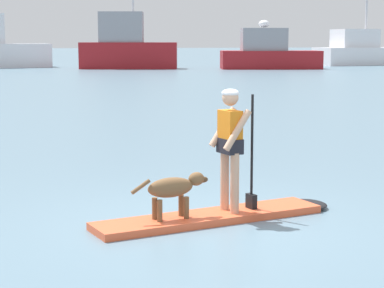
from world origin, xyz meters
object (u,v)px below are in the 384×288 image
at_px(moored_boat_port, 127,47).
at_px(moored_boat_outer, 269,54).
at_px(paddleboard, 224,215).
at_px(dog, 174,188).
at_px(moored_boat_far_port, 359,51).
at_px(person_paddler, 231,141).

bearing_deg(moored_boat_port, moored_boat_outer, -14.31).
relative_size(paddleboard, dog, 3.28).
height_order(moored_boat_outer, moored_boat_far_port, moored_boat_far_port).
bearing_deg(moored_boat_port, person_paddler, -96.63).
distance_m(paddleboard, moored_boat_far_port, 61.29).
bearing_deg(paddleboard, moored_boat_port, 83.26).
height_order(moored_boat_port, moored_boat_outer, moored_boat_port).
height_order(dog, moored_boat_far_port, moored_boat_far_port).
distance_m(dog, moored_boat_port, 51.19).
height_order(paddleboard, moored_boat_port, moored_boat_port).
height_order(paddleboard, moored_boat_far_port, moored_boat_far_port).
bearing_deg(person_paddler, moored_boat_outer, 70.00).
bearing_deg(dog, moored_boat_far_port, 61.42).
xyz_separation_m(paddleboard, moored_boat_outer, (17.42, 47.63, 1.22)).
height_order(paddleboard, moored_boat_outer, moored_boat_outer).
height_order(paddleboard, person_paddler, person_paddler).
xyz_separation_m(paddleboard, moored_boat_far_port, (28.83, 54.07, 1.26)).
bearing_deg(paddleboard, moored_boat_far_port, 61.93).
bearing_deg(person_paddler, moored_boat_far_port, 62.00).
distance_m(paddleboard, moored_boat_outer, 50.73).
xyz_separation_m(dog, moored_boat_far_port, (29.56, 54.25, 0.81)).
bearing_deg(dog, paddleboard, 14.43).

